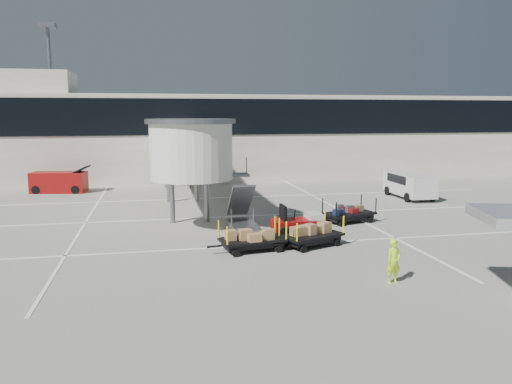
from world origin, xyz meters
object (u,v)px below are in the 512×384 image
box_cart_far (251,240)px  minivan (409,183)px  baggage_tug (298,225)px  ground_worker (394,261)px  belt_loader (59,182)px  suitcase_cart (349,214)px  box_cart_near (309,235)px

box_cart_far → minivan: bearing=31.0°
baggage_tug → ground_worker: ground_worker is taller
box_cart_far → belt_loader: (-11.80, 20.15, 0.28)m
ground_worker → suitcase_cart: bearing=63.5°
suitcase_cart → minivan: (7.70, 7.26, 0.61)m
ground_worker → baggage_tug: bearing=87.2°
minivan → box_cart_near: bearing=-133.5°
baggage_tug → box_cart_far: size_ratio=0.70×
box_cart_far → minivan: 18.88m
baggage_tug → box_cart_near: baggage_tug is taller
belt_loader → baggage_tug: bearing=-40.7°
baggage_tug → minivan: 15.14m
suitcase_cart → box_cart_near: box_cart_near is taller
box_cart_far → minivan: size_ratio=0.76×
box_cart_near → ground_worker: size_ratio=2.17×
suitcase_cart → belt_loader: (-18.57, 15.29, 0.34)m
ground_worker → minivan: minivan is taller
box_cart_far → ground_worker: (4.40, -5.38, 0.30)m
ground_worker → minivan: bearing=46.6°
box_cart_near → box_cart_far: box_cart_near is taller
suitcase_cart → belt_loader: bearing=124.4°
box_cart_far → ground_worker: size_ratio=2.19×
box_cart_near → box_cart_far: size_ratio=0.99×
baggage_tug → box_cart_far: bearing=-142.9°
baggage_tug → belt_loader: bearing=128.2°
suitcase_cart → ground_worker: 10.52m
baggage_tug → box_cart_near: bearing=-92.5°
suitcase_cart → belt_loader: size_ratio=0.79×
suitcase_cart → minivan: bearing=27.2°
baggage_tug → belt_loader: belt_loader is taller
box_cart_far → belt_loader: belt_loader is taller
suitcase_cart → belt_loader: belt_loader is taller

